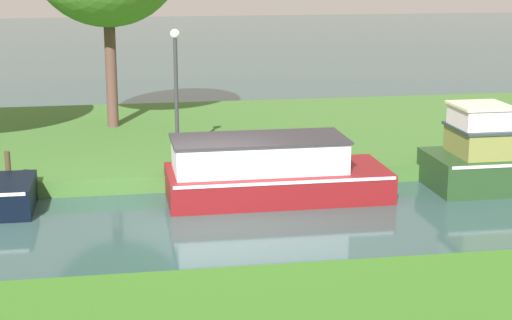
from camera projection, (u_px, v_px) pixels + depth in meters
The scene contains 6 objects.
ground_plane at pixel (212, 217), 17.70m from camera, with size 120.00×120.00×0.00m, color #2F4C4B.
riverbank_far at pixel (184, 138), 24.35m from camera, with size 72.00×10.00×0.40m, color #3E6C2C.
maroon_cruiser at pixel (270, 172), 18.94m from camera, with size 5.00×2.17×1.42m.
lamp_post at pixel (176, 79), 20.72m from camera, with size 0.24×0.24×3.24m.
mooring_post_near at pixel (8, 165), 19.12m from camera, with size 0.13×0.13×0.64m, color #463924.
mooring_post_far at pixel (482, 143), 20.99m from camera, with size 0.16×0.16×0.80m, color brown.
Camera 1 is at (-1.94, -16.81, 5.39)m, focal length 58.62 mm.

